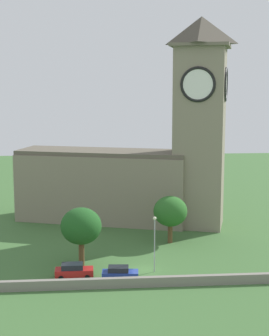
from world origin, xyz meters
TOP-DOWN VIEW (x-y plane):
  - ground_plane at (0.00, 15.00)m, footprint 200.00×200.00m
  - church at (2.00, 24.22)m, footprint 36.76×19.54m
  - quay_barrier at (0.00, -5.42)m, footprint 54.59×0.70m
  - car_red at (-8.67, -1.81)m, footprint 4.64×2.25m
  - car_blue at (-3.13, -2.91)m, footprint 4.50×2.41m
  - streetlamp_west_mid at (1.38, -0.51)m, footprint 0.44×0.44m
  - tree_riverside_west at (5.25, 11.69)m, footprint 5.02×5.02m
  - tree_riverside_east at (-7.78, 2.66)m, footprint 5.30×5.30m

SIDE VIEW (x-z plane):
  - ground_plane at x=0.00m, z-range 0.00..0.00m
  - quay_barrier at x=0.00m, z-range 0.00..1.17m
  - car_blue at x=-3.13m, z-range 0.01..1.67m
  - car_red at x=-8.67m, z-range 0.01..1.82m
  - streetlamp_west_mid at x=1.38m, z-range 1.18..8.32m
  - tree_riverside_west at x=5.25m, z-range 1.23..8.31m
  - tree_riverside_east at x=-7.78m, z-range 1.40..9.08m
  - church at x=2.00m, z-range -6.42..27.67m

